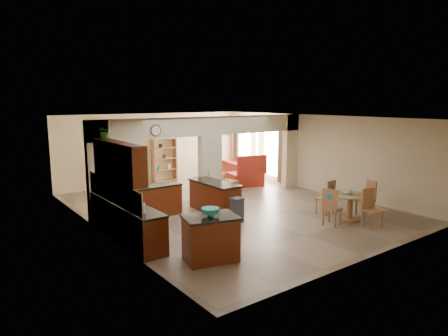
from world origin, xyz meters
TOP-DOWN VIEW (x-y plane):
  - floor at (0.00, 0.00)m, footprint 10.00×10.00m
  - ceiling at (0.00, 0.00)m, footprint 10.00×10.00m
  - wall_back at (0.00, 5.00)m, footprint 8.00×0.00m
  - wall_front at (0.00, -5.00)m, footprint 8.00×0.00m
  - wall_left at (-4.00, 0.00)m, footprint 0.00×10.00m
  - wall_right at (4.00, 0.00)m, footprint 0.00×10.00m
  - partition_left_pier at (-3.70, 1.00)m, footprint 0.60×0.25m
  - partition_center_pier at (0.00, 1.00)m, footprint 0.80×0.25m
  - partition_right_pier at (3.70, 1.00)m, footprint 0.60×0.25m
  - partition_header at (0.00, 1.00)m, footprint 8.00×0.25m
  - kitchen_counter at (-3.26, -0.25)m, footprint 2.52×3.29m
  - upper_cabinets at (-3.82, -0.80)m, footprint 0.35×2.40m
  - peninsula at (-0.60, -0.11)m, footprint 0.70×1.85m
  - wall_clock at (-2.00, 0.85)m, footprint 0.34×0.03m
  - rug at (1.20, 2.10)m, footprint 1.60×1.30m
  - fireplace at (-1.60, 4.83)m, footprint 1.60×0.35m
  - shelving_unit at (0.35, 4.82)m, footprint 1.00×0.32m
  - window_a at (3.97, 2.30)m, footprint 0.02×0.90m
  - window_b at (3.97, 4.00)m, footprint 0.02×0.90m
  - glazed_door at (3.97, 3.15)m, footprint 0.02×0.70m
  - drape_a_left at (3.93, 1.70)m, footprint 0.10×0.28m
  - drape_a_right at (3.93, 2.90)m, footprint 0.10×0.28m
  - drape_b_left at (3.93, 3.40)m, footprint 0.10×0.28m
  - drape_b_right at (3.93, 4.60)m, footprint 0.10×0.28m
  - ceiling_fan at (1.50, 3.00)m, footprint 1.00×1.00m
  - kitchen_island at (-2.79, -3.08)m, footprint 1.27×1.04m
  - teal_bowl at (-2.80, -3.08)m, footprint 0.37×0.37m
  - trash_can at (-0.73, -1.37)m, footprint 0.34×0.31m
  - dining_table at (1.96, -3.05)m, footprint 1.07×1.07m
  - fruit_bowl at (1.90, -2.98)m, footprint 0.27×0.27m
  - sofa at (3.30, 3.56)m, footprint 2.58×1.36m
  - chaise at (2.56, 2.29)m, footprint 1.42×1.26m
  - armchair at (1.01, 2.24)m, footprint 1.04×1.04m
  - ottoman at (1.26, 1.68)m, footprint 0.77×0.77m
  - plant at (-3.82, 0.01)m, footprint 0.38×0.34m
  - chair_north at (1.90, -2.31)m, footprint 0.47×0.47m
  - chair_east at (2.81, -3.03)m, footprint 0.53×0.53m
  - chair_south at (1.89, -3.73)m, footprint 0.48×0.48m
  - chair_west at (1.10, -3.07)m, footprint 0.50×0.50m

SIDE VIEW (x-z plane):
  - floor at x=0.00m, z-range 0.00..0.00m
  - rug at x=1.20m, z-range 0.00..0.01m
  - ottoman at x=1.26m, z-range 0.00..0.43m
  - chaise at x=2.56m, z-range 0.00..0.49m
  - trash_can at x=-0.73m, z-range 0.00..0.64m
  - armchair at x=1.01m, z-range 0.00..0.68m
  - sofa at x=3.30m, z-range 0.00..0.72m
  - peninsula at x=-0.60m, z-range 0.00..0.91m
  - kitchen_counter at x=-3.26m, z-range -0.27..1.20m
  - kitchen_island at x=-2.79m, z-range 0.00..0.96m
  - dining_table at x=1.96m, z-range 0.13..0.86m
  - chair_north at x=1.90m, z-range 0.04..1.07m
  - chair_east at x=2.81m, z-range 0.04..1.07m
  - chair_south at x=1.89m, z-range 0.04..1.07m
  - chair_west at x=1.10m, z-range 0.04..1.07m
  - fireplace at x=-1.60m, z-range 0.01..1.21m
  - fruit_bowl at x=1.90m, z-range 0.73..0.88m
  - shelving_unit at x=0.35m, z-range 0.00..1.80m
  - teal_bowl at x=-2.80m, z-range 0.95..1.13m
  - glazed_door at x=3.97m, z-range 0.00..2.10m
  - partition_center_pier at x=0.00m, z-range 0.00..2.20m
  - drape_a_left at x=3.93m, z-range 0.05..2.35m
  - drape_a_right at x=3.93m, z-range 0.05..2.35m
  - drape_b_left at x=3.93m, z-range 0.05..2.35m
  - drape_b_right at x=3.93m, z-range 0.05..2.35m
  - window_a at x=3.97m, z-range 0.25..2.15m
  - window_b at x=3.97m, z-range 0.25..2.15m
  - partition_left_pier at x=-3.70m, z-range 0.00..2.80m
  - partition_right_pier at x=3.70m, z-range 0.00..2.80m
  - wall_back at x=0.00m, z-range -2.60..5.40m
  - wall_front at x=0.00m, z-range -2.60..5.40m
  - wall_left at x=-4.00m, z-range -3.60..6.40m
  - wall_right at x=4.00m, z-range -3.60..6.40m
  - upper_cabinets at x=-3.82m, z-range 1.47..2.37m
  - wall_clock at x=-2.00m, z-range 2.28..2.62m
  - partition_header at x=0.00m, z-range 2.20..2.80m
  - plant at x=-3.82m, z-range 2.37..2.74m
  - ceiling_fan at x=1.50m, z-range 2.51..2.61m
  - ceiling at x=0.00m, z-range 2.80..2.80m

